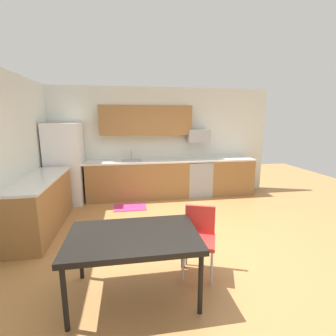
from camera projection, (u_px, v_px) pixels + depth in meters
ground_plane at (178, 240)px, 3.95m from camera, size 12.00×12.00×0.00m
wall_back at (158, 142)px, 6.25m from camera, size 5.80×0.10×2.70m
cabinet_run_back at (138, 180)px, 6.00m from camera, size 2.44×0.60×0.90m
cabinet_run_back_right at (229, 177)px, 6.38m from camera, size 1.11×0.60×0.90m
cabinet_run_left at (41, 205)px, 4.27m from camera, size 0.60×2.00×0.90m
countertop_back at (159, 161)px, 5.99m from camera, size 4.80×0.64×0.04m
countertop_left at (38, 179)px, 4.18m from camera, size 0.64×2.00×0.04m
upper_cabinets_back at (146, 120)px, 5.88m from camera, size 2.20×0.34×0.70m
refrigerator at (65, 164)px, 5.57m from camera, size 0.76×0.70×1.84m
oven_range at (198, 178)px, 6.25m from camera, size 0.60×0.60×0.91m
microwave at (198, 136)px, 6.13m from camera, size 0.54×0.36×0.32m
sink_basin at (132, 163)px, 5.89m from camera, size 0.48×0.40×0.14m
sink_faucet at (131, 156)px, 6.04m from camera, size 0.02×0.02×0.24m
dining_table at (134, 239)px, 2.62m from camera, size 1.40×0.90×0.72m
chair_near_table at (199, 235)px, 3.07m from camera, size 0.52×0.52×0.85m
floor_mat at (130, 207)px, 5.43m from camera, size 0.70×0.50×0.01m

